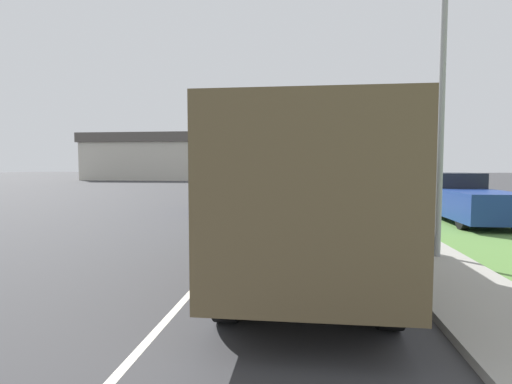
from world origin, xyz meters
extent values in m
plane|color=#38383A|center=(0.00, 40.00, 0.00)|extent=(180.00, 180.00, 0.00)
cube|color=silver|center=(0.00, 40.00, 0.00)|extent=(0.12, 120.00, 0.00)
cube|color=#9E9B93|center=(4.50, 40.00, 0.06)|extent=(1.80, 120.00, 0.12)
cube|color=#56843D|center=(8.90, 40.00, 0.01)|extent=(7.00, 120.00, 0.02)
cube|color=#545B3D|center=(1.88, 14.30, 1.51)|extent=(2.39, 2.05, 1.94)
cube|color=brown|center=(1.88, 10.65, 1.70)|extent=(2.39, 5.26, 2.33)
cube|color=#545B3D|center=(1.88, 8.06, 0.89)|extent=(2.27, 0.10, 0.60)
cube|color=red|center=(0.99, 8.04, 1.09)|extent=(0.12, 0.06, 0.12)
cube|color=red|center=(2.78, 8.04, 1.09)|extent=(0.12, 0.06, 0.12)
cylinder|color=black|center=(0.84, 14.20, 0.51)|extent=(0.30, 1.02, 1.02)
cylinder|color=black|center=(2.93, 14.20, 0.51)|extent=(0.30, 1.02, 1.02)
cylinder|color=black|center=(0.84, 9.33, 0.51)|extent=(0.30, 1.02, 1.02)
cylinder|color=black|center=(2.93, 9.33, 0.51)|extent=(0.30, 1.02, 1.02)
cylinder|color=black|center=(0.84, 10.91, 0.51)|extent=(0.30, 1.02, 1.02)
cylinder|color=black|center=(2.93, 10.91, 0.51)|extent=(0.30, 1.02, 1.02)
cube|color=navy|center=(-1.41, 22.07, 0.56)|extent=(1.80, 4.41, 0.78)
cube|color=black|center=(-1.41, 22.16, 1.34)|extent=(1.59, 1.98, 0.78)
cylinder|color=black|center=(-2.21, 23.48, 0.32)|extent=(0.20, 0.64, 0.64)
cylinder|color=black|center=(-0.61, 23.48, 0.32)|extent=(0.20, 0.64, 0.64)
cylinder|color=black|center=(-2.21, 20.66, 0.32)|extent=(0.20, 0.64, 0.64)
cylinder|color=black|center=(-0.61, 20.66, 0.32)|extent=(0.20, 0.64, 0.64)
cube|color=maroon|center=(1.58, 37.40, 0.46)|extent=(1.90, 4.31, 0.57)
cube|color=black|center=(1.58, 37.49, 1.06)|extent=(1.68, 1.94, 0.61)
cylinder|color=black|center=(0.73, 38.78, 0.32)|extent=(0.20, 0.64, 0.64)
cylinder|color=black|center=(2.43, 38.78, 0.32)|extent=(0.20, 0.64, 0.64)
cylinder|color=black|center=(0.73, 36.03, 0.32)|extent=(0.20, 0.64, 0.64)
cylinder|color=black|center=(2.43, 36.03, 0.32)|extent=(0.20, 0.64, 0.64)
cube|color=maroon|center=(1.40, 46.92, 0.53)|extent=(1.86, 4.64, 0.70)
cube|color=black|center=(1.40, 47.01, 1.23)|extent=(1.64, 2.09, 0.72)
cylinder|color=black|center=(0.57, 48.41, 0.32)|extent=(0.20, 0.64, 0.64)
cylinder|color=black|center=(2.23, 48.41, 0.32)|extent=(0.20, 0.64, 0.64)
cylinder|color=black|center=(0.57, 45.43, 0.32)|extent=(0.20, 0.64, 0.64)
cylinder|color=black|center=(2.23, 45.43, 0.32)|extent=(0.20, 0.64, 0.64)
cube|color=navy|center=(7.82, 19.53, 0.68)|extent=(1.93, 5.49, 0.86)
cube|color=black|center=(7.82, 21.13, 1.46)|extent=(1.77, 2.31, 0.70)
cube|color=navy|center=(7.82, 18.38, 1.17)|extent=(1.93, 3.18, 0.12)
cylinder|color=black|center=(6.98, 21.35, 0.40)|extent=(0.24, 0.76, 0.76)
cylinder|color=black|center=(8.67, 21.35, 0.40)|extent=(0.24, 0.76, 0.76)
cylinder|color=black|center=(6.98, 17.72, 0.40)|extent=(0.24, 0.76, 0.76)
cylinder|color=gray|center=(4.75, 13.16, 4.03)|extent=(0.14, 0.14, 7.82)
cube|color=beige|center=(-21.40, 64.12, 2.71)|extent=(17.50, 13.19, 5.42)
cube|color=#514C47|center=(-21.40, 64.12, 6.10)|extent=(18.20, 13.71, 1.36)
camera|label=1|loc=(1.85, 4.11, 2.10)|focal=28.00mm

